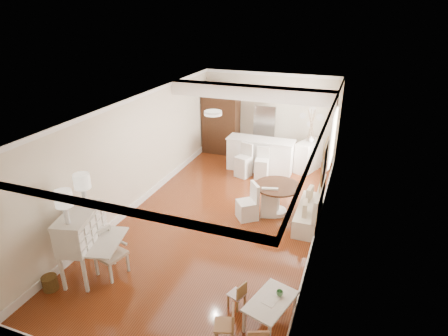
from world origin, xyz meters
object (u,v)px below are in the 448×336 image
Objects in this scene: kids_chair_b at (237,294)px; slip_chair_near at (247,202)px; dining_table at (277,199)px; bar_stool_right at (262,163)px; kids_chair_a at (224,325)px; bar_stool_left at (243,161)px; gustavian_armchair at (111,253)px; wicker_basket at (50,283)px; kids_table at (270,311)px; breakfast_counter at (260,155)px; fridge at (275,134)px; slip_chair_far at (269,200)px; sideboard at (308,156)px; pantry_cabinet at (221,120)px; secretary_bureau at (83,244)px.

kids_chair_b is 2.92m from slip_chair_near.
bar_stool_right is (-0.89, 1.88, 0.09)m from dining_table.
bar_stool_left is (-1.56, 5.89, 0.19)m from kids_chair_a.
gustavian_armchair is at bearing -69.20° from kids_chair_b.
slip_chair_near is (1.82, 2.84, -0.00)m from gustavian_armchair.
slip_chair_near reaches higher than wicker_basket.
kids_table is 6.17m from breakfast_counter.
fridge reaches higher than slip_chair_near.
bar_stool_left reaches higher than gustavian_armchair.
kids_table is 1.74× the size of kids_chair_b.
sideboard reaches higher than slip_chair_far.
sideboard reaches higher than kids_chair_a.
kids_table is at bearing 89.35° from slip_chair_far.
bar_stool_left is at bearing 73.11° from wicker_basket.
gustavian_armchair reaches higher than kids_chair_b.
bar_stool_left is at bearing 111.96° from kids_table.
slip_chair_far is 0.40× the size of breakfast_counter.
breakfast_counter is at bearing 0.78° from gustavian_armchair.
slip_chair_far is at bearing -155.08° from kids_chair_b.
slip_chair_far reaches higher than wicker_basket.
pantry_cabinet is (0.45, 7.60, 1.01)m from wicker_basket.
kids_chair_a is (3.36, 0.03, 0.18)m from wicker_basket.
breakfast_counter is (1.35, 5.75, 0.06)m from gustavian_armchair.
wicker_basket is 5.22m from dining_table.
gustavian_armchair is at bearing -123.34° from kids_chair_a.
dining_table is 2.66m from breakfast_counter.
gustavian_armchair is 0.91× the size of sideboard.
kids_table is 0.97× the size of bar_stool_right.
fridge is (2.35, 7.57, 0.76)m from wicker_basket.
kids_chair_b is (2.51, 0.01, -0.19)m from gustavian_armchair.
wicker_basket is 7.96m from fridge.
kids_chair_a is at bearing -68.96° from pantry_cabinet.
kids_table is at bearing -63.48° from pantry_cabinet.
bar_stool_right is (-0.27, 2.36, 0.02)m from slip_chair_near.
kids_table reaches higher than wicker_basket.
slip_chair_near is 0.96× the size of bar_stool_right.
gustavian_armchair reaches higher than slip_chair_far.
sideboard reaches higher than bar_stool_right.
bar_stool_left is at bearing -51.32° from pantry_cabinet.
dining_table is (2.89, 3.51, -0.29)m from secretary_bureau.
slip_chair_near is at bearing 38.92° from secretary_bureau.
gustavian_armchair is 5.90m from breakfast_counter.
breakfast_counter is at bearing -138.99° from sideboard.
bar_stool_left reaches higher than slip_chair_near.
secretary_bureau is at bearing -115.34° from bar_stool_right.
kids_chair_b is (-0.62, 0.16, 0.03)m from kids_table.
secretary_bureau is 3.08m from kids_chair_a.
gustavian_armchair is at bearing 44.04° from wicker_basket.
fridge is (-0.27, 3.96, 0.45)m from slip_chair_near.
secretary_bureau is at bearing -75.06° from slip_chair_near.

